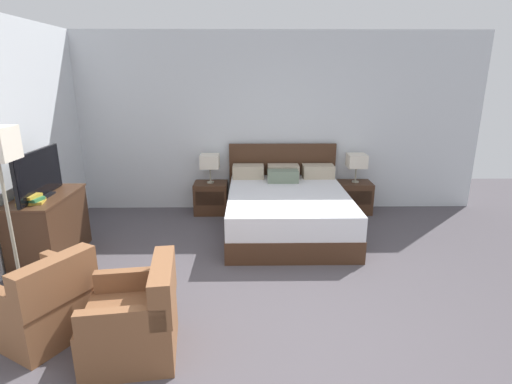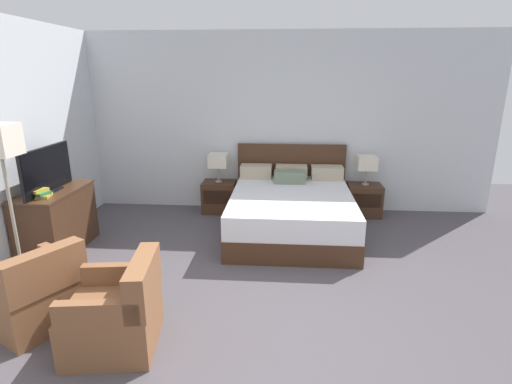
# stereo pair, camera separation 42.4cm
# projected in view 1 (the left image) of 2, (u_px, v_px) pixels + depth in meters

# --- Properties ---
(ground_plane) EXTENTS (10.94, 10.94, 0.00)m
(ground_plane) POSITION_uv_depth(u_px,v_px,m) (274.00, 352.00, 3.20)
(ground_plane) COLOR #4C474C
(wall_back) EXTENTS (6.96, 0.06, 2.78)m
(wall_back) POSITION_uv_depth(u_px,v_px,m) (262.00, 123.00, 6.33)
(wall_back) COLOR silver
(wall_back) RESTS_ON ground
(bed) EXTENTS (1.71, 2.10, 1.08)m
(bed) POSITION_uv_depth(u_px,v_px,m) (287.00, 209.00, 5.62)
(bed) COLOR #422819
(bed) RESTS_ON ground
(nightstand_left) EXTENTS (0.52, 0.40, 0.50)m
(nightstand_left) POSITION_uv_depth(u_px,v_px,m) (211.00, 198.00, 6.36)
(nightstand_left) COLOR #422819
(nightstand_left) RESTS_ON ground
(nightstand_right) EXTENTS (0.52, 0.40, 0.50)m
(nightstand_right) POSITION_uv_depth(u_px,v_px,m) (354.00, 197.00, 6.39)
(nightstand_right) COLOR #422819
(nightstand_right) RESTS_ON ground
(table_lamp_left) EXTENTS (0.29, 0.29, 0.45)m
(table_lamp_left) POSITION_uv_depth(u_px,v_px,m) (210.00, 162.00, 6.19)
(table_lamp_left) COLOR gray
(table_lamp_left) RESTS_ON nightstand_left
(table_lamp_right) EXTENTS (0.29, 0.29, 0.45)m
(table_lamp_right) POSITION_uv_depth(u_px,v_px,m) (357.00, 161.00, 6.22)
(table_lamp_right) COLOR gray
(table_lamp_right) RESTS_ON nightstand_right
(dresser) EXTENTS (0.54, 1.07, 0.79)m
(dresser) POSITION_uv_depth(u_px,v_px,m) (49.00, 226.00, 4.74)
(dresser) COLOR #422819
(dresser) RESTS_ON ground
(tv) EXTENTS (0.18, 0.97, 0.54)m
(tv) POSITION_uv_depth(u_px,v_px,m) (39.00, 175.00, 4.51)
(tv) COLOR black
(tv) RESTS_ON dresser
(book_red_cover) EXTENTS (0.29, 0.24, 0.03)m
(book_red_cover) POSITION_uv_depth(u_px,v_px,m) (31.00, 202.00, 4.36)
(book_red_cover) COLOR gold
(book_red_cover) RESTS_ON dresser
(book_blue_cover) EXTENTS (0.25, 0.21, 0.03)m
(book_blue_cover) POSITION_uv_depth(u_px,v_px,m) (32.00, 199.00, 4.35)
(book_blue_cover) COLOR #2D7042
(book_blue_cover) RESTS_ON book_red_cover
(book_small_top) EXTENTS (0.23, 0.23, 0.03)m
(book_small_top) POSITION_uv_depth(u_px,v_px,m) (29.00, 196.00, 4.34)
(book_small_top) COLOR gold
(book_small_top) RESTS_ON book_blue_cover
(armchair_by_window) EXTENTS (0.94, 0.93, 0.76)m
(armchair_by_window) POSITION_uv_depth(u_px,v_px,m) (43.00, 305.00, 3.34)
(armchair_by_window) COLOR brown
(armchair_by_window) RESTS_ON ground
(armchair_companion) EXTENTS (0.77, 0.77, 0.76)m
(armchair_companion) POSITION_uv_depth(u_px,v_px,m) (136.00, 321.00, 3.13)
(armchair_companion) COLOR brown
(armchair_companion) RESTS_ON ground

